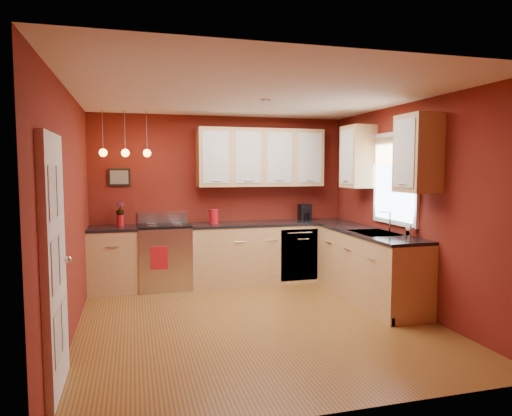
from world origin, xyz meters
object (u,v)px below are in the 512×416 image
object	(u,v)px
gas_range	(165,256)
red_canister	(214,216)
sink	(375,234)
coffee_maker	(305,213)
soap_pump	(410,230)

from	to	relation	value
gas_range	red_canister	world-z (taller)	red_canister
sink	red_canister	bearing A→B (deg)	140.87
sink	red_canister	xyz separation A→B (m)	(-1.88, 1.53, 0.14)
gas_range	sink	distance (m)	3.05
gas_range	coffee_maker	size ratio (longest dim) A/B	4.25
gas_range	soap_pump	xyz separation A→B (m)	(2.83, -1.98, 0.55)
gas_range	soap_pump	size ratio (longest dim) A/B	6.45
red_canister	coffee_maker	distance (m)	1.52
coffee_maker	sink	bearing A→B (deg)	-85.10
red_canister	gas_range	bearing A→B (deg)	-178.07
red_canister	soap_pump	xyz separation A→B (m)	(2.08, -2.00, -0.02)
sink	soap_pump	xyz separation A→B (m)	(0.20, -0.48, 0.11)
coffee_maker	soap_pump	size ratio (longest dim) A/B	1.52
sink	soap_pump	bearing A→B (deg)	-66.99
gas_range	coffee_maker	bearing A→B (deg)	3.27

